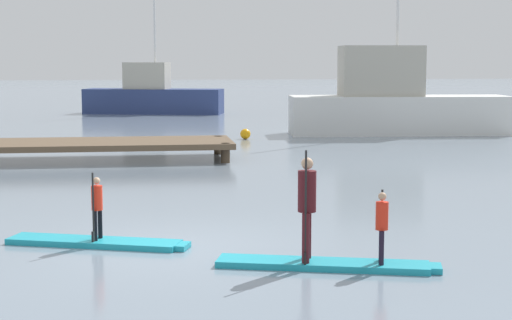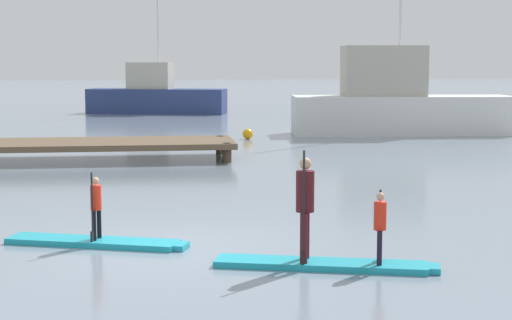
# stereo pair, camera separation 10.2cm
# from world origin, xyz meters

# --- Properties ---
(ground_plane) EXTENTS (240.00, 240.00, 0.00)m
(ground_plane) POSITION_xyz_m (0.00, 0.00, 0.00)
(ground_plane) COLOR gray
(paddleboard_near) EXTENTS (3.13, 1.57, 0.10)m
(paddleboard_near) POSITION_xyz_m (-1.31, 0.37, 0.05)
(paddleboard_near) COLOR #1E9EB2
(paddleboard_near) RESTS_ON ground
(paddler_child_solo) EXTENTS (0.24, 0.37, 1.16)m
(paddler_child_solo) POSITION_xyz_m (-1.32, 0.36, 0.69)
(paddler_child_solo) COLOR black
(paddler_child_solo) RESTS_ON paddleboard_near
(paddleboard_far) EXTENTS (3.37, 1.46, 0.10)m
(paddleboard_far) POSITION_xyz_m (2.20, -1.66, 0.05)
(paddleboard_far) COLOR #1E9EB2
(paddleboard_far) RESTS_ON ground
(paddler_adult) EXTENTS (0.34, 0.49, 1.70)m
(paddler_adult) POSITION_xyz_m (1.89, -1.58, 1.00)
(paddler_adult) COLOR #4C1419
(paddler_adult) RESTS_ON paddleboard_far
(paddler_child_front) EXTENTS (0.23, 0.37, 1.09)m
(paddler_child_front) POSITION_xyz_m (2.97, -1.87, 0.70)
(paddler_child_front) COLOR black
(paddler_child_front) RESTS_ON paddleboard_far
(fishing_boat_green_midground) EXTENTS (9.30, 3.06, 9.42)m
(fishing_boat_green_midground) POSITION_xyz_m (9.98, 20.13, 1.34)
(fishing_boat_green_midground) COLOR silver
(fishing_boat_green_midground) RESTS_ON ground
(motor_boat_small_navy) EXTENTS (8.29, 4.04, 8.50)m
(motor_boat_small_navy) POSITION_xyz_m (0.08, 35.31, 1.05)
(motor_boat_small_navy) COLOR navy
(motor_boat_small_navy) RESTS_ON ground
(floating_dock) EXTENTS (11.44, 2.99, 0.60)m
(floating_dock) POSITION_xyz_m (-3.46, 12.54, 0.51)
(floating_dock) COLOR brown
(floating_dock) RESTS_ON ground
(mooring_buoy_near) EXTENTS (0.41, 0.41, 0.41)m
(mooring_buoy_near) POSITION_xyz_m (3.51, 18.81, 0.21)
(mooring_buoy_near) COLOR orange
(mooring_buoy_near) RESTS_ON ground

